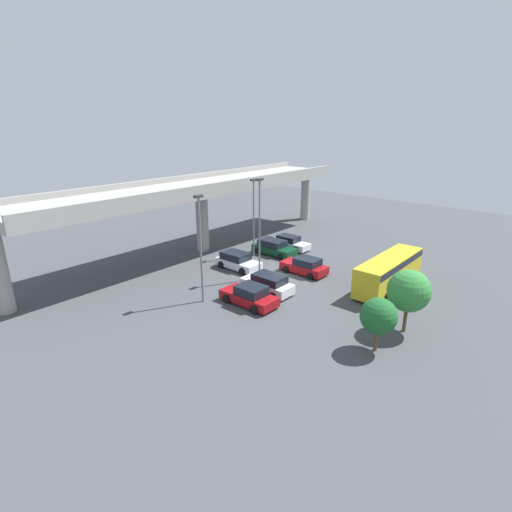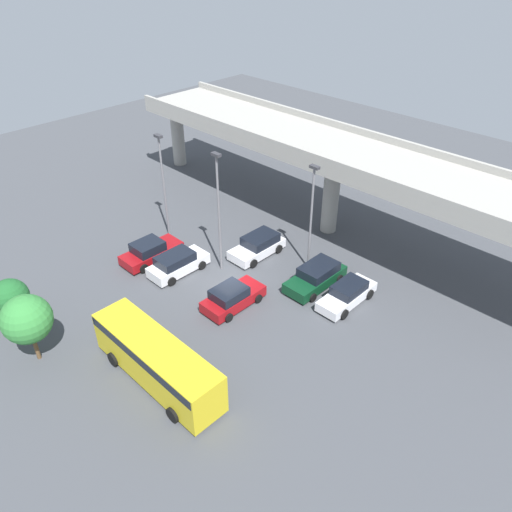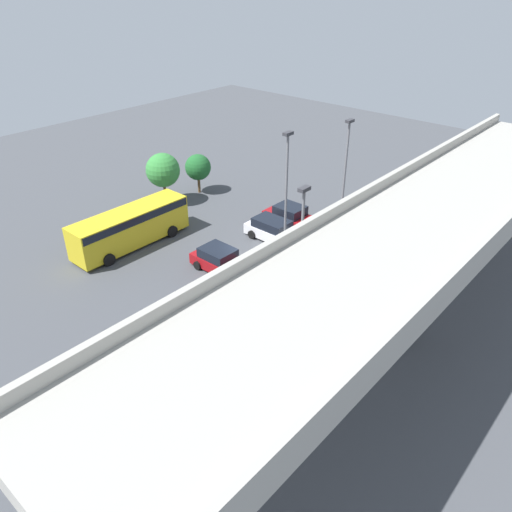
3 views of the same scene
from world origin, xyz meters
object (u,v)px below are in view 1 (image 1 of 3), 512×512
at_px(lamp_post_by_overpass, 254,212).
at_px(tree_front_left, 379,316).
at_px(lamp_post_near_aisle, 200,242).
at_px(parked_car_3, 305,266).
at_px(parked_car_5, 289,243).
at_px(lamp_post_mid_lot, 260,223).
at_px(parked_car_4, 274,248).
at_px(parked_car_2, 238,261).
at_px(shuttle_bus, 389,270).
at_px(tree_front_centre, 409,291).
at_px(parked_car_0, 250,296).
at_px(parked_car_1, 268,284).

bearing_deg(lamp_post_by_overpass, tree_front_left, -116.41).
bearing_deg(lamp_post_near_aisle, parked_car_3, -14.24).
height_order(parked_car_5, lamp_post_mid_lot, lamp_post_mid_lot).
relative_size(parked_car_4, parked_car_5, 1.03).
relative_size(lamp_post_near_aisle, tree_front_left, 2.42).
bearing_deg(parked_car_2, shuttle_bus, 20.87).
xyz_separation_m(parked_car_2, parked_car_4, (5.72, 0.03, -0.01)).
bearing_deg(parked_car_3, lamp_post_mid_lot, 57.38).
height_order(shuttle_bus, tree_front_centre, tree_front_centre).
relative_size(parked_car_0, lamp_post_mid_lot, 0.52).
relative_size(parked_car_2, parked_car_4, 0.93).
relative_size(parked_car_2, lamp_post_by_overpass, 0.55).
height_order(parked_car_3, parked_car_4, parked_car_4).
bearing_deg(parked_car_5, shuttle_bus, -14.77).
height_order(lamp_post_by_overpass, tree_front_left, lamp_post_by_overpass).
bearing_deg(parked_car_5, parked_car_0, -65.53).
bearing_deg(parked_car_0, parked_car_3, -86.30).
xyz_separation_m(parked_car_3, parked_car_4, (2.54, 5.74, 0.03)).
xyz_separation_m(shuttle_bus, lamp_post_by_overpass, (-1.08, 14.42, 3.14)).
height_order(parked_car_2, lamp_post_mid_lot, lamp_post_mid_lot).
bearing_deg(lamp_post_near_aisle, parked_car_4, 13.38).
height_order(shuttle_bus, lamp_post_near_aisle, lamp_post_near_aisle).
height_order(lamp_post_mid_lot, tree_front_left, lamp_post_mid_lot).
relative_size(parked_car_4, lamp_post_near_aisle, 0.57).
xyz_separation_m(lamp_post_by_overpass, tree_front_centre, (-5.38, -18.41, -1.78)).
relative_size(parked_car_1, lamp_post_by_overpass, 0.56).
distance_m(parked_car_1, parked_car_4, 10.12).
xyz_separation_m(parked_car_2, shuttle_bus, (4.99, -13.09, 0.87)).
relative_size(lamp_post_near_aisle, tree_front_centre, 1.93).
bearing_deg(tree_front_centre, parked_car_4, 67.23).
relative_size(parked_car_3, tree_front_centre, 0.99).
xyz_separation_m(lamp_post_mid_lot, tree_front_left, (-4.43, -13.36, -2.88)).
xyz_separation_m(parked_car_1, parked_car_3, (5.70, 0.13, -0.05)).
relative_size(parked_car_2, parked_car_5, 0.96).
bearing_deg(parked_car_0, shuttle_bus, -123.64).
height_order(lamp_post_by_overpass, tree_front_centre, lamp_post_by_overpass).
distance_m(parked_car_5, lamp_post_near_aisle, 16.57).
xyz_separation_m(shuttle_bus, tree_front_centre, (-6.46, -3.99, 1.36)).
distance_m(parked_car_0, parked_car_1, 2.78).
bearing_deg(parked_car_1, lamp_post_near_aisle, 59.68).
xyz_separation_m(lamp_post_near_aisle, tree_front_left, (2.26, -13.60, -2.60)).
bearing_deg(lamp_post_mid_lot, lamp_post_by_overpass, 45.74).
bearing_deg(parked_car_5, lamp_post_by_overpass, -106.62).
height_order(parked_car_2, shuttle_bus, shuttle_bus).
bearing_deg(parked_car_0, parked_car_5, -65.53).
bearing_deg(parked_car_4, lamp_post_near_aisle, -76.62).
relative_size(lamp_post_mid_lot, tree_front_centre, 2.05).
distance_m(parked_car_2, lamp_post_near_aisle, 8.95).
height_order(parked_car_3, lamp_post_by_overpass, lamp_post_by_overpass).
xyz_separation_m(parked_car_1, lamp_post_by_overpass, (6.44, 7.17, 4.00)).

